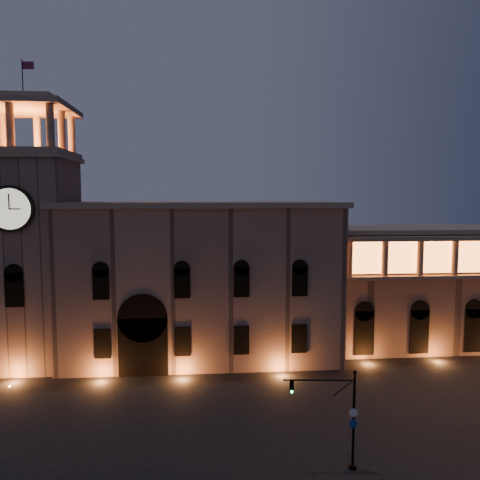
% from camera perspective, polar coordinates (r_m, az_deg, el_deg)
% --- Properties ---
extents(ground, '(160.00, 160.00, 0.00)m').
position_cam_1_polar(ground, '(35.74, -0.93, -25.25)').
color(ground, black).
rests_on(ground, ground).
extents(government_building, '(30.80, 12.80, 17.60)m').
position_cam_1_polar(government_building, '(53.49, -4.74, -4.85)').
color(government_building, '#816354').
rests_on(government_building, ground).
extents(clock_tower, '(9.80, 9.80, 32.40)m').
position_cam_1_polar(clock_tower, '(55.20, -24.27, -1.08)').
color(clock_tower, '#816354').
rests_on(clock_tower, ground).
extents(colonnade_wing, '(40.60, 11.50, 14.50)m').
position_cam_1_polar(colonnade_wing, '(65.27, 26.87, -4.84)').
color(colonnade_wing, '#7C5E4F').
rests_on(colonnade_wing, ground).
extents(traffic_light, '(4.95, 0.78, 6.81)m').
position_cam_1_polar(traffic_light, '(33.84, 12.21, -20.37)').
color(traffic_light, black).
rests_on(traffic_light, ground).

